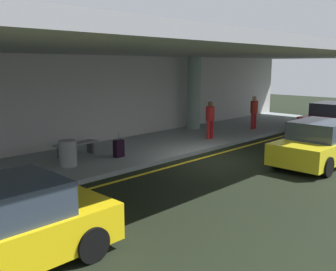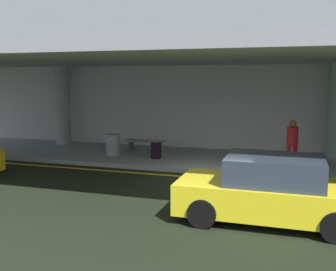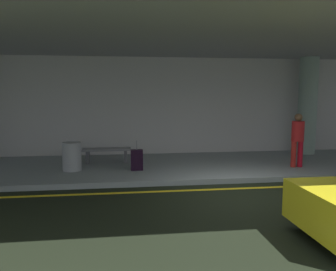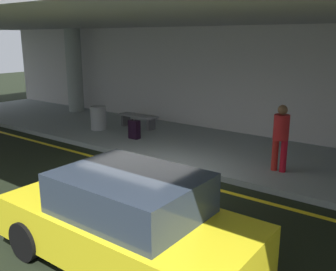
{
  "view_description": "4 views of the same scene",
  "coord_description": "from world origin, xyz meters",
  "px_view_note": "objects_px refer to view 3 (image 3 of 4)",
  "views": [
    {
      "loc": [
        -10.94,
        -8.15,
        3.4
      ],
      "look_at": [
        -1.26,
        1.23,
        0.9
      ],
      "focal_mm": 40.93,
      "sensor_mm": 36.0,
      "label": 1
    },
    {
      "loc": [
        2.39,
        -11.84,
        3.2
      ],
      "look_at": [
        -2.1,
        2.37,
        1.08
      ],
      "focal_mm": 42.43,
      "sensor_mm": 36.0,
      "label": 2
    },
    {
      "loc": [
        -3.02,
        -7.85,
        2.44
      ],
      "look_at": [
        -1.78,
        1.39,
        1.31
      ],
      "focal_mm": 36.89,
      "sensor_mm": 36.0,
      "label": 3
    },
    {
      "loc": [
        5.58,
        -6.69,
        3.4
      ],
      "look_at": [
        -0.58,
        1.56,
        0.73
      ],
      "focal_mm": 40.52,
      "sensor_mm": 36.0,
      "label": 4
    }
  ],
  "objects_px": {
    "person_waiting_for_ride": "(298,136)",
    "trash_bin_steel": "(72,156)",
    "suitcase_upright_primary": "(137,160)",
    "bench_metal": "(107,152)",
    "support_column_left_mid": "(307,106)"
  },
  "relations": [
    {
      "from": "support_column_left_mid",
      "to": "person_waiting_for_ride",
      "type": "bearing_deg",
      "value": -124.53
    },
    {
      "from": "support_column_left_mid",
      "to": "trash_bin_steel",
      "type": "distance_m",
      "value": 8.84
    },
    {
      "from": "suitcase_upright_primary",
      "to": "person_waiting_for_ride",
      "type": "bearing_deg",
      "value": -22.46
    },
    {
      "from": "person_waiting_for_ride",
      "to": "suitcase_upright_primary",
      "type": "bearing_deg",
      "value": -0.75
    },
    {
      "from": "suitcase_upright_primary",
      "to": "bench_metal",
      "type": "relative_size",
      "value": 0.56
    },
    {
      "from": "person_waiting_for_ride",
      "to": "trash_bin_steel",
      "type": "bearing_deg",
      "value": -1.85
    },
    {
      "from": "support_column_left_mid",
      "to": "trash_bin_steel",
      "type": "relative_size",
      "value": 4.29
    },
    {
      "from": "support_column_left_mid",
      "to": "bench_metal",
      "type": "height_order",
      "value": "support_column_left_mid"
    },
    {
      "from": "suitcase_upright_primary",
      "to": "trash_bin_steel",
      "type": "relative_size",
      "value": 1.06
    },
    {
      "from": "person_waiting_for_ride",
      "to": "bench_metal",
      "type": "relative_size",
      "value": 1.05
    },
    {
      "from": "bench_metal",
      "to": "trash_bin_steel",
      "type": "distance_m",
      "value": 1.44
    },
    {
      "from": "suitcase_upright_primary",
      "to": "trash_bin_steel",
      "type": "bearing_deg",
      "value": 153.6
    },
    {
      "from": "suitcase_upright_primary",
      "to": "trash_bin_steel",
      "type": "distance_m",
      "value": 1.94
    },
    {
      "from": "bench_metal",
      "to": "trash_bin_steel",
      "type": "bearing_deg",
      "value": -132.88
    },
    {
      "from": "suitcase_upright_primary",
      "to": "trash_bin_steel",
      "type": "xyz_separation_m",
      "value": [
        -1.93,
        0.21,
        0.11
      ]
    }
  ]
}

